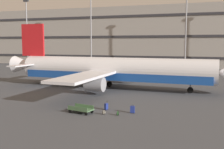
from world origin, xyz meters
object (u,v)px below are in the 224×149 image
at_px(suitcase_orange, 106,106).
at_px(backpack_upright, 104,112).
at_px(airliner, 111,70).
at_px(suitcase_purple, 133,109).
at_px(backpack_red, 118,113).
at_px(baggage_cart, 81,109).

distance_m(suitcase_orange, backpack_upright, 2.06).
relative_size(airliner, suitcase_purple, 43.43).
distance_m(airliner, suitcase_orange, 15.06).
distance_m(suitcase_purple, backpack_red, 1.87).
relative_size(airliner, suitcase_orange, 39.91).
bearing_deg(backpack_upright, suitcase_purple, 29.42).
xyz_separation_m(suitcase_purple, baggage_cart, (-5.25, -1.70, 0.00)).
bearing_deg(suitcase_purple, airliner, 116.92).
height_order(suitcase_purple, baggage_cart, suitcase_purple).
height_order(suitcase_purple, backpack_upright, suitcase_purple).
xyz_separation_m(airliner, backpack_red, (6.24, -16.10, -2.79)).
distance_m(suitcase_purple, backpack_upright, 3.10).
bearing_deg(backpack_red, suitcase_orange, 135.67).
bearing_deg(backpack_upright, backpack_red, 3.88).
relative_size(backpack_upright, backpack_red, 0.95).
xyz_separation_m(suitcase_orange, backpack_red, (1.95, -1.90, -0.16)).
bearing_deg(baggage_cart, airliner, 97.65).
xyz_separation_m(backpack_upright, baggage_cart, (-2.55, -0.18, 0.20)).
height_order(suitcase_orange, baggage_cart, suitcase_orange).
bearing_deg(baggage_cart, suitcase_orange, 46.17).
height_order(airliner, suitcase_purple, airliner).
height_order(suitcase_purple, suitcase_orange, suitcase_orange).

